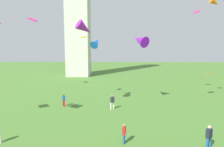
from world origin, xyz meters
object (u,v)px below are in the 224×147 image
(person_4, at_px, (112,101))
(kite_flying_6, at_px, (84,28))
(kite_flying_0, at_px, (208,74))
(person_1, at_px, (64,99))
(kite_flying_9, at_px, (140,40))
(person_0, at_px, (209,136))
(kite_flying_4, at_px, (197,12))
(kite_flying_1, at_px, (32,20))
(kite_flying_2, at_px, (83,37))
(kite_flying_8, at_px, (96,42))
(kite_flying_5, at_px, (215,2))
(person_2, at_px, (124,132))

(person_4, distance_m, kite_flying_6, 9.48)
(person_4, bearing_deg, kite_flying_0, -6.84)
(person_1, xyz_separation_m, kite_flying_6, (3.27, -2.04, 8.98))
(person_1, height_order, kite_flying_9, kite_flying_9)
(person_0, xyz_separation_m, kite_flying_4, (5.30, 16.75, 12.22))
(person_4, bearing_deg, person_0, -84.75)
(person_4, height_order, kite_flying_4, kite_flying_4)
(kite_flying_1, height_order, kite_flying_9, kite_flying_1)
(person_0, relative_size, person_1, 1.13)
(kite_flying_2, relative_size, kite_flying_8, 0.55)
(kite_flying_5, bearing_deg, person_1, 84.54)
(person_2, bearing_deg, person_0, 94.86)
(person_0, height_order, kite_flying_8, kite_flying_8)
(kite_flying_0, distance_m, kite_flying_8, 18.80)
(person_1, height_order, person_2, person_1)
(kite_flying_1, distance_m, kite_flying_9, 19.70)
(person_2, xyz_separation_m, person_4, (-1.16, 8.89, 0.13))
(person_0, relative_size, kite_flying_2, 1.57)
(kite_flying_6, height_order, kite_flying_9, kite_flying_6)
(kite_flying_1, bearing_deg, person_1, -42.99)
(kite_flying_2, xyz_separation_m, kite_flying_5, (17.72, -1.85, 4.31))
(person_4, height_order, kite_flying_9, kite_flying_9)
(kite_flying_0, xyz_separation_m, kite_flying_8, (-17.45, -5.05, 4.83))
(kite_flying_2, bearing_deg, kite_flying_8, 58.07)
(person_0, height_order, kite_flying_6, kite_flying_6)
(kite_flying_1, relative_size, kite_flying_9, 0.57)
(person_0, distance_m, person_4, 12.18)
(person_1, xyz_separation_m, kite_flying_2, (2.07, 3.62, 8.39))
(kite_flying_5, height_order, kite_flying_6, kite_flying_5)
(person_4, xyz_separation_m, kite_flying_9, (3.59, 2.29, 7.68))
(person_4, height_order, kite_flying_1, kite_flying_1)
(person_0, xyz_separation_m, kite_flying_8, (-9.70, 11.86, 7.41))
(kite_flying_6, height_order, kite_flying_8, kite_flying_6)
(person_2, bearing_deg, person_1, -130.86)
(kite_flying_2, bearing_deg, person_1, -12.78)
(kite_flying_1, xyz_separation_m, kite_flying_6, (10.88, -10.99, -2.77))
(kite_flying_8, height_order, kite_flying_9, kite_flying_9)
(kite_flying_2, bearing_deg, kite_flying_9, 90.23)
(person_1, relative_size, kite_flying_6, 0.66)
(person_4, distance_m, kite_flying_4, 19.04)
(person_1, relative_size, kite_flying_4, 1.66)
(person_4, xyz_separation_m, kite_flying_8, (-2.25, 2.23, 7.42))
(kite_flying_8, bearing_deg, kite_flying_5, -159.04)
(person_1, relative_size, kite_flying_9, 0.58)
(kite_flying_0, bearing_deg, person_4, 160.75)
(person_0, height_order, kite_flying_5, kite_flying_5)
(kite_flying_5, distance_m, kite_flying_6, 17.35)
(person_0, relative_size, kite_flying_8, 0.87)
(person_2, xyz_separation_m, kite_flying_1, (-15.24, 18.92, 11.77))
(kite_flying_0, relative_size, kite_flying_6, 0.61)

